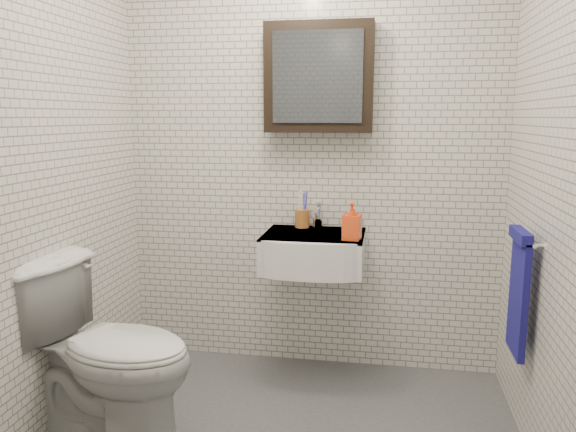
{
  "coord_description": "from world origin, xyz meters",
  "views": [
    {
      "loc": [
        0.43,
        -2.24,
        1.49
      ],
      "look_at": [
        -0.04,
        0.45,
        1.0
      ],
      "focal_mm": 35.0,
      "sensor_mm": 36.0,
      "label": 1
    }
  ],
  "objects": [
    {
      "name": "room_shell",
      "position": [
        0.0,
        0.0,
        1.47
      ],
      "size": [
        2.22,
        2.02,
        2.51
      ],
      "color": "silver",
      "rests_on": "ground"
    },
    {
      "name": "washbasin",
      "position": [
        0.05,
        0.73,
        0.76
      ],
      "size": [
        0.55,
        0.5,
        0.2
      ],
      "color": "white",
      "rests_on": "room_shell"
    },
    {
      "name": "faucet",
      "position": [
        0.05,
        0.93,
        0.92
      ],
      "size": [
        0.06,
        0.2,
        0.15
      ],
      "color": "silver",
      "rests_on": "washbasin"
    },
    {
      "name": "mirror_cabinet",
      "position": [
        0.05,
        0.93,
        1.7
      ],
      "size": [
        0.6,
        0.15,
        0.6
      ],
      "color": "black",
      "rests_on": "room_shell"
    },
    {
      "name": "towel_rail",
      "position": [
        1.04,
        0.35,
        0.72
      ],
      "size": [
        0.09,
        0.3,
        0.58
      ],
      "color": "silver",
      "rests_on": "room_shell"
    },
    {
      "name": "toothbrush_cup",
      "position": [
        -0.04,
        0.94,
        0.91
      ],
      "size": [
        0.11,
        0.11,
        0.23
      ],
      "rotation": [
        0.0,
        0.0,
        0.3
      ],
      "color": "#A15F28",
      "rests_on": "washbasin"
    },
    {
      "name": "soap_bottle",
      "position": [
        0.27,
        0.65,
        0.95
      ],
      "size": [
        0.1,
        0.1,
        0.2
      ],
      "primitive_type": "imported",
      "rotation": [
        0.0,
        0.0,
        -0.15
      ],
      "color": "#FB571A",
      "rests_on": "washbasin"
    },
    {
      "name": "toilet",
      "position": [
        -0.8,
        -0.02,
        0.43
      ],
      "size": [
        0.92,
        0.63,
        0.86
      ],
      "primitive_type": "imported",
      "rotation": [
        0.0,
        0.0,
        1.39
      ],
      "color": "white",
      "rests_on": "ground"
    }
  ]
}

